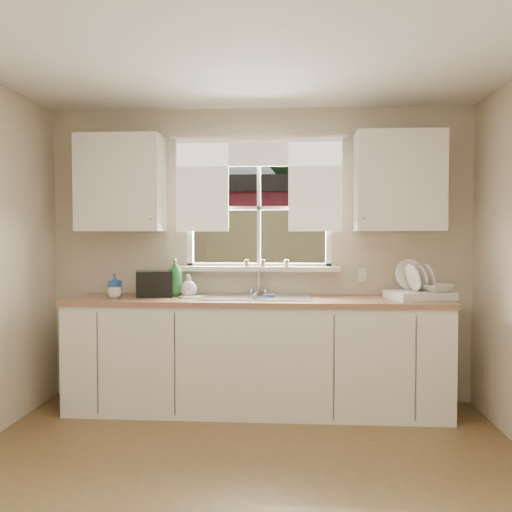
# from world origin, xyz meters

# --- Properties ---
(room_walls) EXTENTS (3.62, 4.02, 2.50)m
(room_walls) POSITION_xyz_m (0.00, -0.07, 1.24)
(room_walls) COLOR beige
(room_walls) RESTS_ON ground
(ceiling) EXTENTS (3.60, 4.00, 0.02)m
(ceiling) POSITION_xyz_m (0.00, 0.00, 2.50)
(ceiling) COLOR silver
(ceiling) RESTS_ON room_walls
(window) EXTENTS (1.38, 0.16, 1.06)m
(window) POSITION_xyz_m (0.00, 2.00, 1.49)
(window) COLOR white
(window) RESTS_ON room_walls
(curtains) EXTENTS (1.50, 0.03, 0.81)m
(curtains) POSITION_xyz_m (0.00, 1.95, 1.93)
(curtains) COLOR white
(curtains) RESTS_ON room_walls
(base_cabinets) EXTENTS (3.00, 0.62, 0.87)m
(base_cabinets) POSITION_xyz_m (0.00, 1.68, 0.43)
(base_cabinets) COLOR white
(base_cabinets) RESTS_ON ground
(countertop) EXTENTS (3.04, 0.65, 0.04)m
(countertop) POSITION_xyz_m (0.00, 1.68, 0.89)
(countertop) COLOR #9C6F4E
(countertop) RESTS_ON base_cabinets
(upper_cabinet_left) EXTENTS (0.70, 0.33, 0.80)m
(upper_cabinet_left) POSITION_xyz_m (-1.15, 1.82, 1.85)
(upper_cabinet_left) COLOR white
(upper_cabinet_left) RESTS_ON room_walls
(upper_cabinet_right) EXTENTS (0.70, 0.33, 0.80)m
(upper_cabinet_right) POSITION_xyz_m (1.15, 1.82, 1.85)
(upper_cabinet_right) COLOR white
(upper_cabinet_right) RESTS_ON room_walls
(wall_outlet) EXTENTS (0.08, 0.01, 0.12)m
(wall_outlet) POSITION_xyz_m (0.88, 1.99, 1.08)
(wall_outlet) COLOR beige
(wall_outlet) RESTS_ON room_walls
(sill_jars) EXTENTS (0.38, 0.04, 0.06)m
(sill_jars) POSITION_xyz_m (0.06, 1.94, 1.18)
(sill_jars) COLOR brown
(sill_jars) RESTS_ON window
(backyard) EXTENTS (20.00, 10.00, 6.13)m
(backyard) POSITION_xyz_m (0.58, 8.42, 3.46)
(backyard) COLOR #335421
(backyard) RESTS_ON ground
(sink) EXTENTS (0.88, 0.52, 0.40)m
(sink) POSITION_xyz_m (0.00, 1.71, 0.84)
(sink) COLOR #B7B7BC
(sink) RESTS_ON countertop
(dish_rack) EXTENTS (0.55, 0.47, 0.31)m
(dish_rack) POSITION_xyz_m (1.30, 1.72, 0.97)
(dish_rack) COLOR silver
(dish_rack) RESTS_ON countertop
(bowl) EXTENTS (0.32, 0.32, 0.06)m
(bowl) POSITION_xyz_m (1.43, 1.67, 1.00)
(bowl) COLOR white
(bowl) RESTS_ON dish_rack
(soap_bottle_a) EXTENTS (0.13, 0.13, 0.31)m
(soap_bottle_a) POSITION_xyz_m (-0.68, 1.79, 1.07)
(soap_bottle_a) COLOR #297D37
(soap_bottle_a) RESTS_ON countertop
(soap_bottle_b) EXTENTS (0.11, 0.11, 0.19)m
(soap_bottle_b) POSITION_xyz_m (-1.20, 1.79, 1.00)
(soap_bottle_b) COLOR #2E61AF
(soap_bottle_b) RESTS_ON countertop
(soap_bottle_c) EXTENTS (0.17, 0.17, 0.18)m
(soap_bottle_c) POSITION_xyz_m (-0.57, 1.77, 1.00)
(soap_bottle_c) COLOR #EDE7C3
(soap_bottle_c) RESTS_ON countertop
(saucer) EXTENTS (0.19, 0.19, 0.01)m
(saucer) POSITION_xyz_m (-0.52, 1.67, 0.92)
(saucer) COLOR silver
(saucer) RESTS_ON countertop
(cup) EXTENTS (0.15, 0.15, 0.09)m
(cup) POSITION_xyz_m (-1.13, 1.57, 0.95)
(cup) COLOR beige
(cup) RESTS_ON countertop
(black_appliance) EXTENTS (0.35, 0.32, 0.21)m
(black_appliance) POSITION_xyz_m (-0.85, 1.74, 1.02)
(black_appliance) COLOR black
(black_appliance) RESTS_ON countertop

